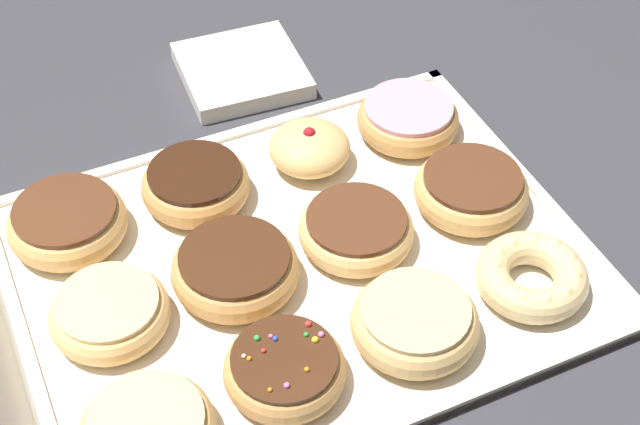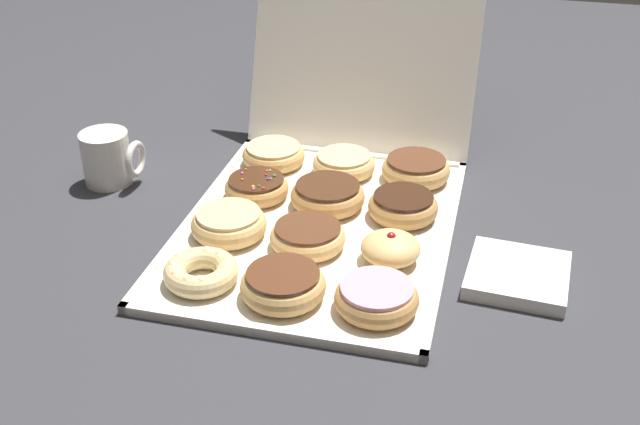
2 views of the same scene
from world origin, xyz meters
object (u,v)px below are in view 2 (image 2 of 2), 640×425
(chocolate_frosted_donut_8, at_px, (403,206))
(coffee_mug, at_px, (108,157))
(pink_frosted_donut_2, at_px, (377,297))
(chocolate_frosted_donut_7, at_px, (328,195))
(glazed_ring_donut_3, at_px, (229,224))
(glazed_ring_donut_10, at_px, (343,164))
(glazed_ring_donut_9, at_px, (274,155))
(chocolate_frosted_donut_4, at_px, (306,236))
(jelly_filled_donut_5, at_px, (391,248))
(cruller_donut_0, at_px, (201,271))
(chocolate_frosted_donut_11, at_px, (416,169))
(donut_box, at_px, (318,229))
(napkin_stack, at_px, (518,275))
(sprinkle_donut_6, at_px, (257,187))
(chocolate_frosted_donut_1, at_px, (284,285))

(chocolate_frosted_donut_8, height_order, coffee_mug, coffee_mug)
(pink_frosted_donut_2, distance_m, chocolate_frosted_donut_7, 0.28)
(glazed_ring_donut_3, bearing_deg, glazed_ring_donut_10, 63.13)
(glazed_ring_donut_9, bearing_deg, chocolate_frosted_donut_4, -63.25)
(chocolate_frosted_donut_8, bearing_deg, jelly_filled_donut_5, -89.27)
(pink_frosted_donut_2, bearing_deg, chocolate_frosted_donut_4, 135.99)
(cruller_donut_0, bearing_deg, chocolate_frosted_donut_11, 56.81)
(jelly_filled_donut_5, height_order, glazed_ring_donut_9, jelly_filled_donut_5)
(glazed_ring_donut_10, bearing_deg, coffee_mug, -163.92)
(donut_box, relative_size, chocolate_frosted_donut_7, 4.46)
(chocolate_frosted_donut_7, xyz_separation_m, coffee_mug, (-0.40, 0.01, 0.02))
(pink_frosted_donut_2, xyz_separation_m, napkin_stack, (0.18, 0.13, -0.02))
(chocolate_frosted_donut_8, xyz_separation_m, chocolate_frosted_donut_11, (0.00, 0.13, 0.00))
(chocolate_frosted_donut_7, relative_size, glazed_ring_donut_9, 1.07)
(glazed_ring_donut_3, relative_size, napkin_stack, 0.84)
(chocolate_frosted_donut_7, distance_m, coffee_mug, 0.40)
(glazed_ring_donut_3, bearing_deg, glazed_ring_donut_9, 91.20)
(pink_frosted_donut_2, relative_size, napkin_stack, 0.81)
(donut_box, height_order, chocolate_frosted_donut_11, chocolate_frosted_donut_11)
(cruller_donut_0, xyz_separation_m, chocolate_frosted_donut_11, (0.25, 0.38, 0.00))
(donut_box, distance_m, glazed_ring_donut_9, 0.23)
(chocolate_frosted_donut_7, relative_size, napkin_stack, 0.87)
(donut_box, relative_size, glazed_ring_donut_9, 4.78)
(glazed_ring_donut_3, height_order, sprinkle_donut_6, same)
(pink_frosted_donut_2, height_order, jelly_filled_donut_5, jelly_filled_donut_5)
(donut_box, xyz_separation_m, glazed_ring_donut_3, (-0.13, -0.06, 0.03))
(chocolate_frosted_donut_1, height_order, napkin_stack, chocolate_frosted_donut_1)
(chocolate_frosted_donut_4, distance_m, sprinkle_donut_6, 0.18)
(chocolate_frosted_donut_1, height_order, chocolate_frosted_donut_8, same)
(chocolate_frosted_donut_7, relative_size, glazed_ring_donut_10, 1.10)
(coffee_mug, bearing_deg, napkin_stack, -10.87)
(donut_box, height_order, glazed_ring_donut_10, glazed_ring_donut_10)
(pink_frosted_donut_2, distance_m, glazed_ring_donut_3, 0.29)
(glazed_ring_donut_3, height_order, jelly_filled_donut_5, jelly_filled_donut_5)
(chocolate_frosted_donut_7, xyz_separation_m, glazed_ring_donut_10, (-0.00, 0.12, -0.00))
(chocolate_frosted_donut_1, bearing_deg, chocolate_frosted_donut_4, 92.10)
(chocolate_frosted_donut_8, bearing_deg, sprinkle_donut_6, 178.52)
(glazed_ring_donut_9, relative_size, chocolate_frosted_donut_11, 0.96)
(glazed_ring_donut_10, bearing_deg, chocolate_frosted_donut_8, -45.00)
(chocolate_frosted_donut_1, bearing_deg, jelly_filled_donut_5, 44.83)
(cruller_donut_0, distance_m, chocolate_frosted_donut_7, 0.28)
(pink_frosted_donut_2, xyz_separation_m, glazed_ring_donut_3, (-0.25, 0.13, 0.00))
(chocolate_frosted_donut_8, bearing_deg, donut_box, -153.88)
(coffee_mug, bearing_deg, chocolate_frosted_donut_1, -33.91)
(glazed_ring_donut_3, height_order, chocolate_frosted_donut_11, same)
(sprinkle_donut_6, xyz_separation_m, chocolate_frosted_donut_7, (0.12, -0.00, 0.00))
(pink_frosted_donut_2, distance_m, glazed_ring_donut_9, 0.46)
(donut_box, bearing_deg, chocolate_frosted_donut_7, 89.47)
(chocolate_frosted_donut_1, height_order, jelly_filled_donut_5, jelly_filled_donut_5)
(cruller_donut_0, height_order, chocolate_frosted_donut_7, chocolate_frosted_donut_7)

